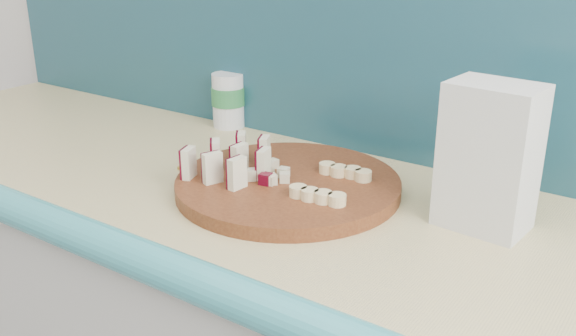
# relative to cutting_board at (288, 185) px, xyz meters

# --- Properties ---
(backsplash) EXTENTS (2.20, 0.02, 0.50)m
(backsplash) POSITION_rel_cutting_board_xyz_m (0.01, 0.27, 0.24)
(backsplash) COLOR teal
(backsplash) RESTS_ON kitchen_counter
(cutting_board) EXTENTS (0.44, 0.44, 0.02)m
(cutting_board) POSITION_rel_cutting_board_xyz_m (0.00, 0.00, 0.00)
(cutting_board) COLOR #4A200F
(cutting_board) RESTS_ON kitchen_counter
(apple_wedges) EXTENTS (0.13, 0.16, 0.05)m
(apple_wedges) POSITION_rel_cutting_board_xyz_m (-0.09, -0.04, 0.04)
(apple_wedges) COLOR beige
(apple_wedges) RESTS_ON cutting_board
(apple_chunks) EXTENTS (0.05, 0.06, 0.02)m
(apple_chunks) POSITION_rel_cutting_board_xyz_m (-0.02, -0.00, 0.02)
(apple_chunks) COLOR beige
(apple_chunks) RESTS_ON cutting_board
(banana_slices) EXTENTS (0.11, 0.16, 0.02)m
(banana_slices) POSITION_rel_cutting_board_xyz_m (0.08, 0.01, 0.02)
(banana_slices) COLOR beige
(banana_slices) RESTS_ON cutting_board
(flour_bag) EXTENTS (0.14, 0.11, 0.23)m
(flour_bag) POSITION_rel_cutting_board_xyz_m (0.33, 0.06, 0.10)
(flour_bag) COLOR silver
(flour_bag) RESTS_ON kitchen_counter
(canister) EXTENTS (0.08, 0.08, 0.13)m
(canister) POSITION_rel_cutting_board_xyz_m (-0.33, 0.24, 0.05)
(canister) COLOR silver
(canister) RESTS_ON kitchen_counter
(banana_peel) EXTENTS (0.22, 0.18, 0.01)m
(banana_peel) POSITION_rel_cutting_board_xyz_m (-0.14, 0.04, -0.01)
(banana_peel) COLOR gold
(banana_peel) RESTS_ON kitchen_counter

